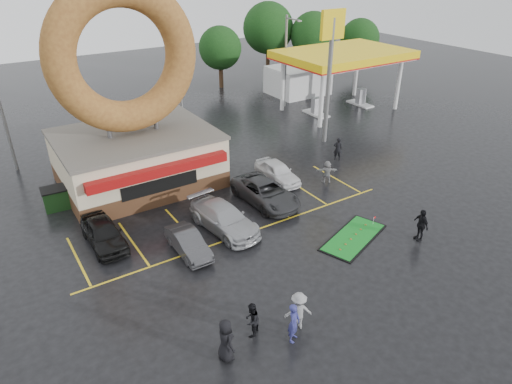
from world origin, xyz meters
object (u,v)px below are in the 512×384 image
person_cameraman (421,225)px  car_dgrey (188,243)px  shell_sign (331,53)px  car_white (277,172)px  streetlight_left (1,108)px  putting_green (353,237)px  person_blue (294,323)px  car_black (104,233)px  dumpster (59,198)px  gas_station (322,67)px  streetlight_right (286,60)px  streetlight_mid (180,78)px  car_silver (224,218)px  donut_shop (133,122)px  car_grey (265,192)px

person_cameraman → car_dgrey: bearing=-103.5°
shell_sign → car_white: shell_sign is taller
streetlight_left → putting_green: streetlight_left is taller
shell_sign → person_blue: (-15.74, -16.59, -6.45)m
streetlight_left → car_dgrey: (6.25, -16.42, -4.17)m
car_black → dumpster: bearing=100.9°
car_white → person_cameraman: size_ratio=2.16×
gas_station → putting_green: bearing=-125.7°
car_dgrey → putting_green: car_dgrey is taller
streetlight_right → car_black: streetlight_right is taller
streetlight_mid → car_white: bearing=-84.4°
car_white → person_cameraman: (2.49, -10.38, 0.25)m
car_black → car_silver: bearing=-20.0°
streetlight_left → donut_shop: bearing=-44.8°
streetlight_left → car_grey: (12.82, -14.05, -4.05)m
gas_station → shell_sign: size_ratio=1.29×
streetlight_mid → car_dgrey: (-7.75, -17.42, -4.17)m
car_grey → dumpster: bearing=147.8°
car_white → person_blue: bearing=-120.8°
car_black → car_silver: car_silver is taller
person_blue → dumpster: size_ratio=1.04×
streetlight_right → person_blue: bearing=-125.3°
shell_sign → car_dgrey: size_ratio=2.86×
streetlight_left → car_white: (15.27, -11.92, -4.08)m
gas_station → car_black: bearing=-152.5°
streetlight_right → person_cameraman: bearing=-108.7°
donut_shop → streetlight_mid: 10.59m
donut_shop → gas_station: donut_shop is taller
gas_station → putting_green: 26.41m
shell_sign → person_blue: size_ratio=5.69×
person_cameraman → putting_green: bearing=-111.0°
donut_shop → putting_green: size_ratio=2.66×
car_dgrey → shell_sign: bearing=26.7°
streetlight_right → shell_sign: bearing=-106.8°
gas_station → streetlight_right: streetlight_right is taller
car_silver → person_blue: bearing=-107.9°
gas_station → dumpster: gas_station is taller
streetlight_right → dumpster: streetlight_right is taller
donut_shop → car_black: 8.50m
shell_sign → car_white: size_ratio=2.56×
car_grey → person_blue: person_blue is taller
car_grey → car_silver: bearing=-162.3°
person_cameraman → donut_shop: bearing=-131.4°
streetlight_left → person_cameraman: streetlight_left is taller
streetlight_left → putting_green: size_ratio=1.78×
car_white → dumpster: car_white is taller
car_black → car_dgrey: bearing=-42.4°
person_cameraman → car_grey: bearing=-135.5°
gas_station → car_dgrey: 29.63m
gas_station → car_dgrey: size_ratio=3.68×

